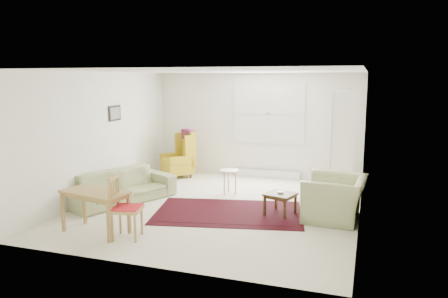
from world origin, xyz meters
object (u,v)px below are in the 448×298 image
(stool, at_px, (229,182))
(wingback_chair, at_px, (177,154))
(armchair, at_px, (335,194))
(cabinet, at_px, (343,143))
(sofa, at_px, (122,180))
(coffee_table, at_px, (280,204))
(desk, at_px, (96,212))
(desk_chair, at_px, (127,207))

(stool, bearing_deg, wingback_chair, 146.94)
(armchair, distance_m, cabinet, 1.92)
(sofa, bearing_deg, cabinet, -38.20)
(sofa, xyz_separation_m, stool, (1.80, 1.22, -0.17))
(wingback_chair, height_order, coffee_table, wingback_chair)
(coffee_table, bearing_deg, desk, -144.47)
(desk, bearing_deg, armchair, 28.24)
(armchair, bearing_deg, coffee_table, -83.61)
(stool, bearing_deg, armchair, -24.11)
(sofa, distance_m, coffee_table, 3.08)
(cabinet, bearing_deg, desk, -135.08)
(sofa, height_order, coffee_table, sofa)
(sofa, relative_size, desk, 2.01)
(coffee_table, distance_m, cabinet, 2.26)
(wingback_chair, bearing_deg, cabinet, 38.52)
(sofa, height_order, armchair, armchair)
(wingback_chair, bearing_deg, armchair, 14.23)
(cabinet, bearing_deg, sofa, -154.69)
(coffee_table, height_order, desk_chair, desk_chair)
(wingback_chair, xyz_separation_m, desk_chair, (1.01, -4.00, -0.09))
(sofa, height_order, wingback_chair, wingback_chair)
(sofa, height_order, stool, sofa)
(sofa, bearing_deg, desk_chair, -121.56)
(stool, distance_m, cabinet, 2.48)
(wingback_chair, bearing_deg, desk_chair, -33.46)
(armchair, distance_m, desk, 3.93)
(desk, bearing_deg, sofa, 108.24)
(armchair, relative_size, coffee_table, 2.39)
(cabinet, height_order, desk, cabinet)
(cabinet, distance_m, desk, 5.10)
(wingback_chair, relative_size, stool, 2.24)
(stool, xyz_separation_m, desk_chair, (-0.67, -2.91, 0.22))
(sofa, relative_size, wingback_chair, 1.83)
(sofa, bearing_deg, armchair, -61.97)
(wingback_chair, xyz_separation_m, stool, (1.68, -1.09, -0.32))
(sofa, distance_m, stool, 2.18)
(coffee_table, relative_size, desk_chair, 0.49)
(armchair, xyz_separation_m, coffee_table, (-0.93, -0.05, -0.25))
(wingback_chair, relative_size, desk_chair, 1.20)
(coffee_table, bearing_deg, sofa, -176.64)
(wingback_chair, height_order, desk, wingback_chair)
(stool, bearing_deg, sofa, -145.92)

